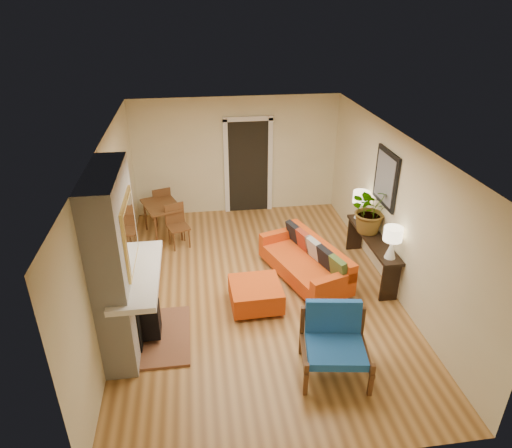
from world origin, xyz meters
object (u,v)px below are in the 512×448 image
Objects in this scene: dining_table at (165,210)px; lamp_near at (392,239)px; lamp_far at (361,201)px; blue_chair at (334,338)px; console_table at (372,244)px; houseplant at (371,209)px; ottoman at (256,294)px; sofa at (308,261)px.

dining_table is 4.57m from lamp_near.
dining_table is at bearing 161.36° from lamp_far.
blue_chair is 3.25m from lamp_far.
console_table is at bearing 58.34° from blue_chair.
console_table is 3.43× the size of lamp_near.
houseplant reaches higher than blue_chair.
console_table is 0.90m from lamp_far.
dining_table is at bearing 118.97° from ottoman.
ottoman is 1.51× the size of lamp_far.
ottoman is 2.30m from console_table.
lamp_near is 0.92m from houseplant.
sofa is 1.53m from lamp_near.
blue_chair is 0.53× the size of console_table.
lamp_near reaches higher than console_table.
sofa is 3.78× the size of lamp_near.
lamp_far is (1.15, 0.76, 0.74)m from sofa.
lamp_near and lamp_far have the same top height.
sofa reaches higher than console_table.
blue_chair is at bearing -94.81° from sofa.
lamp_far reaches higher than sofa.
houseplant is at bearing 92.71° from console_table.
houseplant is (-0.01, 0.21, 0.58)m from console_table.
sofa reaches higher than ottoman.
blue_chair is 1.14× the size of houseplant.
dining_table is at bearing 119.27° from blue_chair.
blue_chair reaches higher than sofa.
lamp_near reaches higher than sofa.
lamp_far is (3.66, -1.23, 0.50)m from dining_table.
ottoman is 0.50× the size of dining_table.
lamp_near is 0.63× the size of houseplant.
console_table is (3.66, -1.99, 0.02)m from dining_table.
houseplant reaches higher than ottoman.
ottoman is at bearing -157.05° from houseplant.
lamp_far is at bearing 33.38° from sofa.
ottoman is 1.51× the size of lamp_near.
blue_chair reaches higher than dining_table.
blue_chair is 1.81× the size of lamp_near.
sofa is 2.09× the size of blue_chair.
blue_chair is at bearing -119.13° from houseplant.
console_table is (2.17, 0.70, 0.34)m from ottoman.
houseplant reaches higher than lamp_near.
blue_chair is at bearing -121.66° from console_table.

